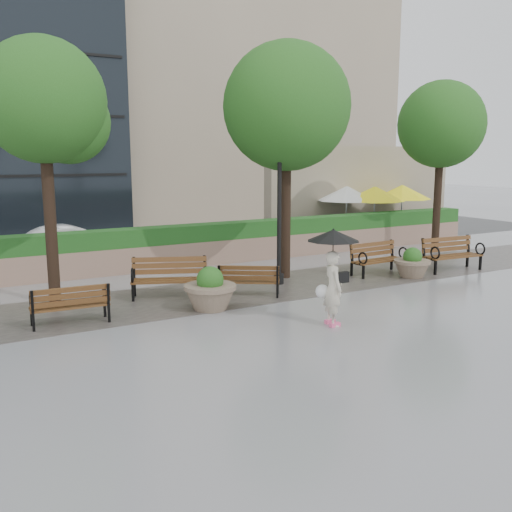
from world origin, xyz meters
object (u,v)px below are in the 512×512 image
bench_0 (71,313)px  pedestrian (333,268)px  bench_3 (378,265)px  planter_right (412,266)px  lamppost (279,213)px  bench_1 (170,286)px  planter_left (210,293)px  bench_2 (249,287)px  bench_4 (452,261)px  car_right (71,242)px

bench_0 → pedestrian: size_ratio=0.81×
bench_3 → planter_right: size_ratio=1.71×
lamppost → pedestrian: size_ratio=2.21×
lamppost → pedestrian: bearing=-105.7°
bench_1 → planter_left: size_ratio=1.65×
bench_0 → pedestrian: (4.87, -2.80, 0.99)m
bench_0 → bench_2: size_ratio=1.02×
lamppost → bench_3: bearing=-6.5°
bench_3 → bench_4: size_ratio=0.92×
bench_2 → bench_3: size_ratio=0.89×
planter_left → bench_1: bearing=105.6°
bench_3 → planter_left: size_ratio=1.50×
bench_2 → bench_4: size_ratio=0.81×
bench_3 → car_right: (-7.53, 7.39, 0.31)m
bench_2 → planter_right: size_ratio=1.52×
bench_0 → planter_left: planter_left is taller
bench_3 → lamppost: bearing=169.9°
planter_right → car_right: bearing=134.7°
bench_3 → bench_4: bench_4 is taller
bench_1 → bench_4: size_ratio=1.01×
bench_4 → bench_3: bearing=167.4°
bench_3 → lamppost: size_ratio=0.41×
bench_2 → car_right: 8.30m
bench_1 → lamppost: 3.68m
bench_0 → bench_2: 4.56m
planter_right → lamppost: bearing=163.1°
bench_2 → pedestrian: size_ratio=0.80×
pedestrian → bench_0: bearing=73.4°
bench_3 → car_right: bearing=131.9°
bench_0 → planter_right: size_ratio=1.55×
planter_right → planter_left: bearing=-177.5°
planter_left → lamppost: 3.58m
bench_3 → planter_left: 6.27m
bench_1 → pedestrian: pedestrian is taller
bench_1 → lamppost: size_ratio=0.45×
bench_4 → planter_right: 1.79m
bench_3 → bench_1: bearing=172.8°
bench_4 → pedestrian: bearing=-153.3°
bench_1 → car_right: car_right is taller
pedestrian → bench_4: bearing=-54.5°
planter_left → planter_right: bearing=2.5°
bench_1 → bench_3: bench_1 is taller
bench_3 → pedestrian: (-4.43, -3.52, 0.96)m
lamppost → bench_1: bearing=179.5°
bench_0 → planter_left: 3.15m
bench_1 → bench_3: bearing=19.1°
bench_1 → pedestrian: (2.16, -3.93, 0.95)m
bench_1 → planter_left: planter_left is taller
bench_0 → planter_right: 9.90m
planter_left → planter_right: (6.77, 0.29, -0.05)m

